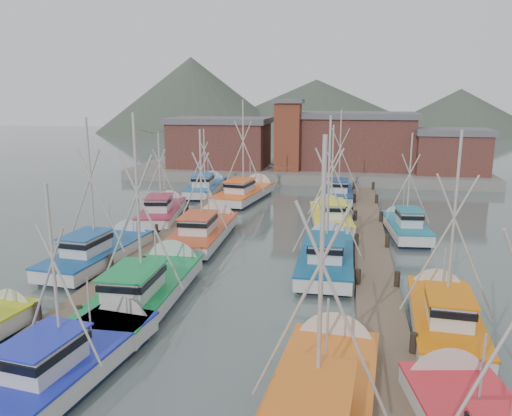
% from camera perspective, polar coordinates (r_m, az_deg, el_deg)
% --- Properties ---
extents(ground, '(260.00, 260.00, 0.00)m').
position_cam_1_polar(ground, '(29.67, -0.30, -7.21)').
color(ground, '#465551').
rests_on(ground, ground).
extents(dock_left, '(2.30, 46.00, 1.50)m').
position_cam_1_polar(dock_left, '(35.16, -10.36, -3.86)').
color(dock_left, brown).
rests_on(dock_left, ground).
extents(dock_right, '(2.30, 46.00, 1.50)m').
position_cam_1_polar(dock_right, '(33.02, 13.11, -5.08)').
color(dock_right, brown).
rests_on(dock_right, ground).
extents(quay, '(44.00, 16.00, 1.20)m').
position_cam_1_polar(quay, '(65.31, 5.77, 4.26)').
color(quay, gray).
rests_on(quay, ground).
extents(shed_left, '(12.72, 8.48, 6.20)m').
position_cam_1_polar(shed_left, '(64.73, -4.14, 7.55)').
color(shed_left, brown).
rests_on(shed_left, quay).
extents(shed_center, '(14.84, 9.54, 6.90)m').
position_cam_1_polar(shed_center, '(64.64, 11.21, 7.65)').
color(shed_center, brown).
rests_on(shed_center, quay).
extents(shed_right, '(8.48, 6.36, 5.20)m').
position_cam_1_polar(shed_right, '(62.84, 21.33, 6.11)').
color(shed_right, brown).
rests_on(shed_right, quay).
extents(lookout_tower, '(3.60, 3.60, 8.50)m').
position_cam_1_polar(lookout_tower, '(61.00, 3.67, 8.39)').
color(lookout_tower, brown).
rests_on(lookout_tower, quay).
extents(distant_hills, '(175.00, 140.00, 42.00)m').
position_cam_1_polar(distant_hills, '(151.40, 3.65, 8.84)').
color(distant_hills, '#434D40').
rests_on(distant_hills, ground).
extents(boat_0, '(3.91, 9.32, 8.10)m').
position_cam_1_polar(boat_0, '(20.25, -19.90, -15.86)').
color(boat_0, '#101E37').
rests_on(boat_0, ground).
extents(boat_1, '(4.12, 10.52, 10.06)m').
position_cam_1_polar(boat_1, '(17.07, 7.41, -20.90)').
color(boat_1, '#101E37').
rests_on(boat_1, ground).
extents(boat_4, '(4.22, 10.54, 10.37)m').
position_cam_1_polar(boat_4, '(25.98, -12.16, -8.85)').
color(boat_4, '#101E37').
rests_on(boat_4, ground).
extents(boat_5, '(4.02, 9.80, 9.96)m').
position_cam_1_polar(boat_5, '(30.53, 8.09, -5.40)').
color(boat_5, '#101E37').
rests_on(boat_5, ground).
extents(boat_6, '(4.00, 9.63, 9.74)m').
position_cam_1_polar(boat_6, '(32.43, -17.12, -4.77)').
color(boat_6, '#101E37').
rests_on(boat_6, ground).
extents(boat_7, '(3.82, 8.77, 9.52)m').
position_cam_1_polar(boat_7, '(23.90, 20.59, -11.37)').
color(boat_7, '#101E37').
rests_on(boat_7, ground).
extents(boat_8, '(3.66, 10.11, 8.85)m').
position_cam_1_polar(boat_8, '(35.91, -5.83, -2.59)').
color(boat_8, '#101E37').
rests_on(boat_8, ground).
extents(boat_9, '(3.88, 9.40, 8.77)m').
position_cam_1_polar(boat_9, '(40.25, 8.44, -0.98)').
color(boat_9, '#101E37').
rests_on(boat_9, ground).
extents(boat_10, '(4.24, 9.34, 8.11)m').
position_cam_1_polar(boat_10, '(42.51, -10.57, -0.33)').
color(boat_10, '#101E37').
rests_on(boat_10, ground).
extents(boat_11, '(3.28, 8.07, 8.18)m').
position_cam_1_polar(boat_11, '(38.60, 16.59, -1.98)').
color(boat_11, '#101E37').
rests_on(boat_11, ground).
extents(boat_12, '(4.75, 10.77, 10.75)m').
position_cam_1_polar(boat_12, '(49.74, -1.12, 1.78)').
color(boat_12, '#101E37').
rests_on(boat_12, ground).
extents(boat_13, '(3.78, 8.64, 9.56)m').
position_cam_1_polar(boat_13, '(50.21, 9.40, 1.71)').
color(boat_13, '#101E37').
rests_on(boat_13, ground).
extents(boat_14, '(3.55, 9.50, 7.64)m').
position_cam_1_polar(boat_14, '(53.12, -5.68, 2.41)').
color(boat_14, '#101E37').
rests_on(boat_14, ground).
extents(gull_near, '(1.55, 0.64, 0.24)m').
position_cam_1_polar(gull_near, '(24.14, -11.64, 8.52)').
color(gull_near, gray).
rests_on(gull_near, ground).
extents(gull_far, '(1.55, 0.65, 0.24)m').
position_cam_1_polar(gull_far, '(32.04, 2.86, 4.61)').
color(gull_far, gray).
rests_on(gull_far, ground).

